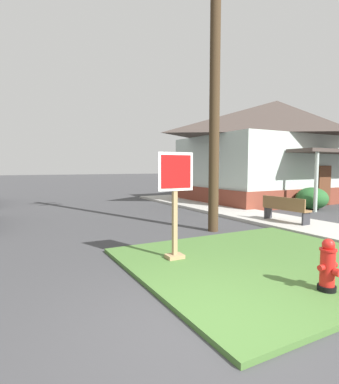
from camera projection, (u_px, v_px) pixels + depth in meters
ground_plane at (215, 336)px, 3.60m from camera, size 160.00×160.00×0.00m
grass_corner_patch at (264, 261)px, 6.32m from camera, size 5.40×4.74×0.08m
sidewalk_strip at (252, 216)px, 12.12m from camera, size 2.20×18.04×0.12m
fire_hydrant at (328, 266)px, 4.70m from camera, size 0.38×0.34×0.81m
stop_sign at (175, 206)px, 6.29m from camera, size 0.79×0.29×2.21m
manhole_cover at (170, 265)px, 6.18m from camera, size 0.70×0.70×0.02m
street_bench at (285, 208)px, 10.42m from camera, size 0.50×1.71×0.85m
utility_pole at (215, 68)px, 9.09m from camera, size 1.33×0.31×9.59m
corner_house at (276, 149)px, 18.38m from camera, size 10.96×8.15×5.93m
shrub_near_porch at (312, 198)px, 14.31m from camera, size 1.44×1.44×1.03m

